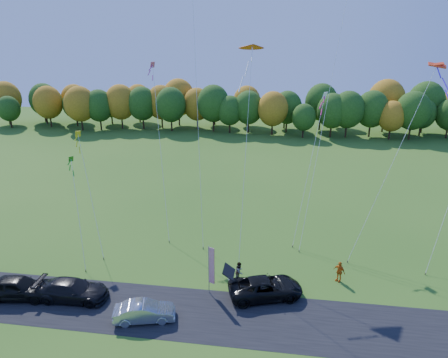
# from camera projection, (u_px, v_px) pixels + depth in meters

# --- Properties ---
(ground) EXTENTS (160.00, 160.00, 0.00)m
(ground) POSITION_uv_depth(u_px,v_px,m) (214.00, 283.00, 32.85)
(ground) COLOR #2D5C18
(asphalt_strip) EXTENTS (90.00, 6.00, 0.01)m
(asphalt_strip) POSITION_uv_depth(u_px,v_px,m) (204.00, 314.00, 29.11)
(asphalt_strip) COLOR black
(asphalt_strip) RESTS_ON ground
(tree_line) EXTENTS (116.00, 12.00, 10.00)m
(tree_line) POSITION_uv_depth(u_px,v_px,m) (257.00, 133.00, 84.15)
(tree_line) COLOR #1E4711
(tree_line) RESTS_ON ground
(black_suv) EXTENTS (6.29, 4.26, 1.60)m
(black_suv) POSITION_uv_depth(u_px,v_px,m) (266.00, 288.00, 30.90)
(black_suv) COLOR black
(black_suv) RESTS_ON ground
(silver_sedan) EXTENTS (4.56, 2.55, 1.42)m
(silver_sedan) POSITION_uv_depth(u_px,v_px,m) (144.00, 312.00, 28.33)
(silver_sedan) COLOR #A7A7AC
(silver_sedan) RESTS_ON ground
(dark_truck_a) EXTENTS (5.59, 2.45, 1.60)m
(dark_truck_a) POSITION_uv_depth(u_px,v_px,m) (72.00, 290.00, 30.60)
(dark_truck_a) COLOR black
(dark_truck_a) RESTS_ON ground
(dark_truck_b) EXTENTS (5.50, 2.79, 1.80)m
(dark_truck_b) POSITION_uv_depth(u_px,v_px,m) (17.00, 287.00, 30.75)
(dark_truck_b) COLOR black
(dark_truck_b) RESTS_ON ground
(person_tailgate_a) EXTENTS (0.45, 0.61, 1.55)m
(person_tailgate_a) POSITION_uv_depth(u_px,v_px,m) (230.00, 276.00, 32.50)
(person_tailgate_a) COLOR white
(person_tailgate_a) RESTS_ON ground
(person_tailgate_b) EXTENTS (0.88, 1.00, 1.74)m
(person_tailgate_b) POSITION_uv_depth(u_px,v_px,m) (239.00, 272.00, 32.86)
(person_tailgate_b) COLOR gray
(person_tailgate_b) RESTS_ON ground
(person_east) EXTENTS (1.09, 1.01, 1.79)m
(person_east) POSITION_uv_depth(u_px,v_px,m) (339.00, 271.00, 32.86)
(person_east) COLOR orange
(person_east) RESTS_ON ground
(feather_flag) EXTENTS (0.52, 0.26, 4.17)m
(feather_flag) POSITION_uv_depth(u_px,v_px,m) (211.00, 265.00, 30.71)
(feather_flag) COLOR #999999
(feather_flag) RESTS_ON ground
(kite_delta_blue) EXTENTS (3.99, 10.28, 28.76)m
(kite_delta_blue) POSITION_uv_depth(u_px,v_px,m) (197.00, 92.00, 38.01)
(kite_delta_blue) COLOR #4C3F33
(kite_delta_blue) RESTS_ON ground
(kite_parafoil_orange) EXTENTS (6.23, 13.50, 28.22)m
(kite_parafoil_orange) POSITION_uv_depth(u_px,v_px,m) (329.00, 94.00, 38.68)
(kite_parafoil_orange) COLOR #4C3F33
(kite_parafoil_orange) RESTS_ON ground
(kite_delta_red) EXTENTS (2.47, 10.09, 19.70)m
(kite_delta_red) POSITION_uv_depth(u_px,v_px,m) (249.00, 97.00, 35.97)
(kite_delta_red) COLOR #4C3F33
(kite_delta_red) RESTS_ON ground
(kite_parafoil_rainbow) EXTENTS (8.57, 7.15, 17.34)m
(kite_parafoil_rainbow) POSITION_uv_depth(u_px,v_px,m) (393.00, 163.00, 35.60)
(kite_parafoil_rainbow) COLOR #4C3F33
(kite_parafoil_rainbow) RESTS_ON ground
(kite_diamond_yellow) EXTENTS (4.16, 5.31, 11.11)m
(kite_diamond_yellow) POSITION_uv_depth(u_px,v_px,m) (90.00, 194.00, 37.02)
(kite_diamond_yellow) COLOR #4C3F33
(kite_diamond_yellow) RESTS_ON ground
(kite_diamond_green) EXTENTS (3.50, 5.72, 9.04)m
(kite_diamond_green) POSITION_uv_depth(u_px,v_px,m) (78.00, 212.00, 35.66)
(kite_diamond_green) COLOR #4C3F33
(kite_diamond_green) RESTS_ON ground
(kite_diamond_white) EXTENTS (3.09, 6.76, 14.39)m
(kite_diamond_white) POSITION_uv_depth(u_px,v_px,m) (309.00, 169.00, 38.83)
(kite_diamond_white) COLOR #4C3F33
(kite_diamond_white) RESTS_ON ground
(kite_diamond_pink) EXTENTS (3.83, 8.63, 17.01)m
(kite_diamond_pink) POSITION_uv_depth(u_px,v_px,m) (161.00, 150.00, 40.55)
(kite_diamond_pink) COLOR #4C3F33
(kite_diamond_pink) RESTS_ON ground
(kite_diamond_blue_low) EXTENTS (4.00, 5.78, 9.47)m
(kite_diamond_blue_low) POSITION_uv_depth(u_px,v_px,m) (445.00, 215.00, 34.70)
(kite_diamond_blue_low) COLOR #4C3F33
(kite_diamond_blue_low) RESTS_ON ground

